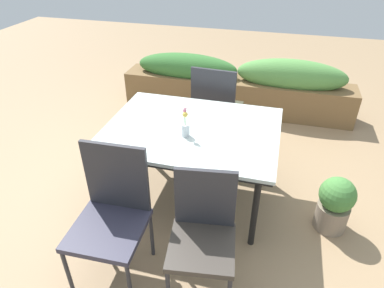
# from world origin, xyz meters

# --- Properties ---
(ground_plane) EXTENTS (12.00, 12.00, 0.00)m
(ground_plane) POSITION_xyz_m (0.00, 0.00, 0.00)
(ground_plane) COLOR #9E7F5B
(dining_table) EXTENTS (1.43, 1.10, 0.73)m
(dining_table) POSITION_xyz_m (0.07, -0.09, 0.68)
(dining_table) COLOR silver
(dining_table) RESTS_ON ground
(chair_near_left) EXTENTS (0.49, 0.49, 0.98)m
(chair_near_left) POSITION_xyz_m (-0.25, -0.97, 0.54)
(chair_near_left) COLOR #302F41
(chair_near_left) RESTS_ON ground
(chair_near_right) EXTENTS (0.46, 0.46, 0.92)m
(chair_near_right) POSITION_xyz_m (0.39, -0.99, 0.53)
(chair_near_right) COLOR #3B352F
(chair_near_right) RESTS_ON ground
(chair_far_side) EXTENTS (0.52, 0.52, 0.97)m
(chair_far_side) POSITION_xyz_m (0.10, 0.79, 0.53)
(chair_far_side) COLOR #3B3A29
(chair_far_side) RESTS_ON ground
(flower_vase) EXTENTS (0.06, 0.06, 0.25)m
(flower_vase) POSITION_xyz_m (0.06, -0.23, 0.82)
(flower_vase) COLOR silver
(flower_vase) RESTS_ON dining_table
(planter_box) EXTENTS (3.03, 0.44, 0.76)m
(planter_box) POSITION_xyz_m (0.20, 1.78, 0.36)
(planter_box) COLOR brown
(planter_box) RESTS_ON ground
(potted_plant) EXTENTS (0.29, 0.29, 0.49)m
(potted_plant) POSITION_xyz_m (1.30, -0.18, 0.26)
(potted_plant) COLOR gray
(potted_plant) RESTS_ON ground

